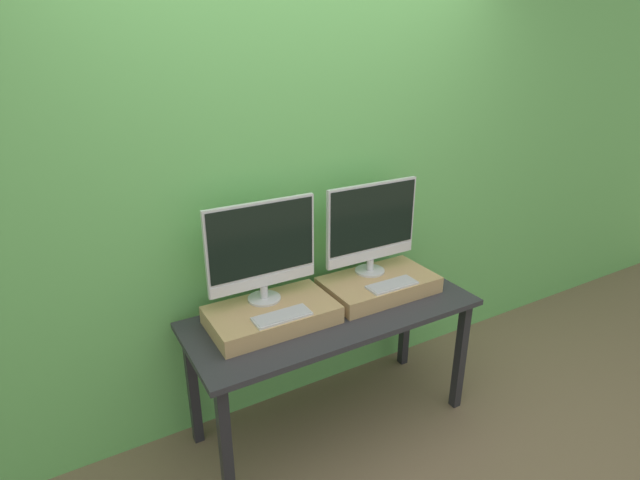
% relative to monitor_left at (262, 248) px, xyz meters
% --- Properties ---
extents(ground_plane, '(12.00, 12.00, 0.00)m').
position_rel_monitor_left_xyz_m(ground_plane, '(0.33, -0.45, -1.10)').
color(ground_plane, '#756047').
extents(wall_back, '(8.00, 0.04, 2.60)m').
position_rel_monitor_left_xyz_m(wall_back, '(0.33, 0.24, 0.20)').
color(wall_back, '#66B75B').
rests_on(wall_back, ground_plane).
extents(workbench, '(1.54, 0.62, 0.73)m').
position_rel_monitor_left_xyz_m(workbench, '(0.33, -0.14, -0.46)').
color(workbench, '#2D2D33').
rests_on(workbench, ground_plane).
extents(wooden_riser_left, '(0.62, 0.36, 0.09)m').
position_rel_monitor_left_xyz_m(wooden_riser_left, '(-0.00, -0.09, -0.33)').
color(wooden_riser_left, tan).
rests_on(wooden_riser_left, workbench).
extents(monitor_left, '(0.57, 0.17, 0.52)m').
position_rel_monitor_left_xyz_m(monitor_left, '(0.00, 0.00, 0.00)').
color(monitor_left, silver).
rests_on(monitor_left, wooden_riser_left).
extents(keyboard_left, '(0.28, 0.11, 0.01)m').
position_rel_monitor_left_xyz_m(keyboard_left, '(-0.00, -0.20, -0.27)').
color(keyboard_left, silver).
rests_on(keyboard_left, wooden_riser_left).
extents(wooden_riser_right, '(0.62, 0.36, 0.09)m').
position_rel_monitor_left_xyz_m(wooden_riser_right, '(0.65, -0.09, -0.33)').
color(wooden_riser_right, tan).
rests_on(wooden_riser_right, workbench).
extents(monitor_right, '(0.57, 0.17, 0.52)m').
position_rel_monitor_left_xyz_m(monitor_right, '(0.65, 0.00, 0.00)').
color(monitor_right, silver).
rests_on(monitor_right, wooden_riser_right).
extents(keyboard_right, '(0.28, 0.11, 0.01)m').
position_rel_monitor_left_xyz_m(keyboard_right, '(0.65, -0.20, -0.27)').
color(keyboard_right, silver).
rests_on(keyboard_right, wooden_riser_right).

